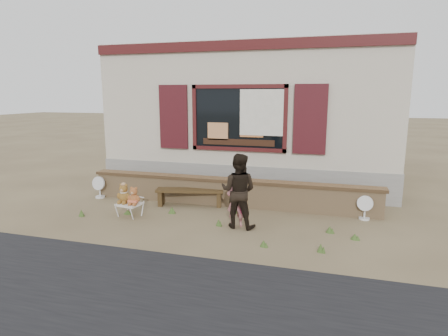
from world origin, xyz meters
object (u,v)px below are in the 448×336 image
(teddy_bear_right, at_px, (134,195))
(teddy_bear_left, at_px, (124,193))
(adult, at_px, (238,191))
(folding_chair, at_px, (130,205))
(child, at_px, (236,202))
(bench, at_px, (190,194))

(teddy_bear_right, bearing_deg, teddy_bear_left, 180.00)
(teddy_bear_right, xyz_separation_m, adult, (2.32, 0.05, 0.26))
(teddy_bear_right, bearing_deg, folding_chair, -180.00)
(teddy_bear_right, relative_size, child, 0.39)
(teddy_bear_left, height_order, adult, adult)
(bench, bearing_deg, child, -49.60)
(bench, height_order, adult, adult)
(bench, relative_size, teddy_bear_right, 4.15)
(teddy_bear_right, distance_m, adult, 2.34)
(bench, bearing_deg, adult, -49.42)
(folding_chair, xyz_separation_m, teddy_bear_left, (-0.14, 0.02, 0.25))
(bench, relative_size, adult, 1.09)
(teddy_bear_left, height_order, child, child)
(child, bearing_deg, teddy_bear_right, -9.27)
(teddy_bear_left, height_order, teddy_bear_right, teddy_bear_left)
(bench, distance_m, folding_chair, 1.49)
(folding_chair, height_order, teddy_bear_right, teddy_bear_right)
(bench, height_order, teddy_bear_left, teddy_bear_left)
(bench, distance_m, teddy_bear_left, 1.58)
(teddy_bear_right, bearing_deg, adult, 11.27)
(bench, xyz_separation_m, adult, (1.47, -1.10, 0.45))
(teddy_bear_left, bearing_deg, folding_chair, -0.00)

